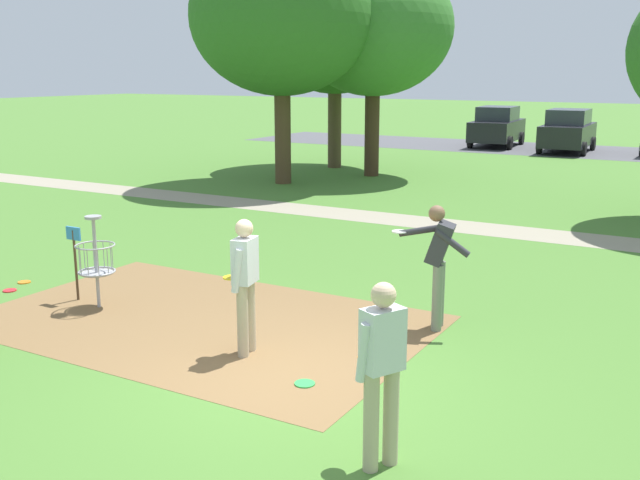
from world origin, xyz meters
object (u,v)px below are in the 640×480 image
(tree_mid_right, at_px, (335,31))
(parked_car_center_left, at_px, (568,131))
(frisbee_near_basket, at_px, (24,282))
(frisbee_mid_grass, at_px, (305,384))
(parked_car_leftmost, at_px, (497,126))
(player_waiting_left, at_px, (245,279))
(disc_golf_basket, at_px, (93,258))
(frisbee_by_tee, at_px, (10,290))
(player_throwing, at_px, (438,258))
(tree_near_right, at_px, (374,28))
(player_foreground_watching, at_px, (382,365))
(tree_near_left, at_px, (281,17))

(tree_mid_right, height_order, parked_car_center_left, tree_mid_right)
(frisbee_near_basket, distance_m, frisbee_mid_grass, 6.28)
(frisbee_near_basket, relative_size, parked_car_leftmost, 0.05)
(player_waiting_left, distance_m, frisbee_near_basket, 5.20)
(frisbee_mid_grass, bearing_deg, disc_golf_basket, 168.08)
(frisbee_by_tee, distance_m, parked_car_center_left, 26.06)
(player_throwing, xyz_separation_m, parked_car_leftmost, (-6.68, 25.07, -0.06))
(frisbee_near_basket, bearing_deg, parked_car_leftmost, 89.80)
(frisbee_near_basket, bearing_deg, tree_near_right, 92.50)
(player_foreground_watching, xyz_separation_m, parked_car_leftmost, (-7.57, 28.76, -0.05))
(player_throwing, distance_m, frisbee_by_tee, 6.87)
(frisbee_near_basket, bearing_deg, tree_mid_right, 99.89)
(disc_golf_basket, height_order, tree_near_right, tree_near_right)
(disc_golf_basket, height_order, frisbee_by_tee, disc_golf_basket)
(parked_car_leftmost, bearing_deg, disc_golf_basket, -85.90)
(disc_golf_basket, relative_size, tree_mid_right, 0.20)
(player_foreground_watching, distance_m, tree_near_right, 19.20)
(player_throwing, bearing_deg, frisbee_by_tee, -165.00)
(frisbee_by_tee, xyz_separation_m, parked_car_center_left, (3.30, 25.83, 0.91))
(tree_near_left, bearing_deg, parked_car_center_left, 67.28)
(disc_golf_basket, distance_m, frisbee_near_basket, 2.16)
(tree_near_left, bearing_deg, tree_near_right, 60.61)
(player_foreground_watching, distance_m, parked_car_leftmost, 29.74)
(player_foreground_watching, relative_size, player_throwing, 1.00)
(player_throwing, relative_size, frisbee_mid_grass, 7.30)
(player_foreground_watching, distance_m, frisbee_mid_grass, 2.12)
(frisbee_near_basket, bearing_deg, tree_near_left, 101.14)
(player_foreground_watching, relative_size, frisbee_by_tee, 8.10)
(player_foreground_watching, distance_m, parked_car_center_left, 28.07)
(player_waiting_left, height_order, tree_near_right, tree_near_right)
(frisbee_near_basket, xyz_separation_m, parked_car_leftmost, (0.09, 26.40, 0.91))
(player_foreground_watching, height_order, parked_car_center_left, parked_car_center_left)
(player_throwing, bearing_deg, parked_car_leftmost, 104.91)
(tree_near_right, bearing_deg, tree_mid_right, 148.65)
(disc_golf_basket, relative_size, parked_car_leftmost, 0.32)
(frisbee_near_basket, relative_size, tree_near_left, 0.03)
(tree_mid_right, relative_size, parked_car_center_left, 1.66)
(parked_car_leftmost, bearing_deg, frisbee_mid_grass, -77.57)
(player_foreground_watching, xyz_separation_m, player_throwing, (-0.89, 3.69, 0.02))
(parked_car_leftmost, xyz_separation_m, parked_car_center_left, (3.41, -1.00, 0.00))
(disc_golf_basket, relative_size, frisbee_mid_grass, 5.94)
(disc_golf_basket, distance_m, tree_near_left, 13.35)
(frisbee_by_tee, height_order, tree_mid_right, tree_mid_right)
(player_foreground_watching, xyz_separation_m, player_waiting_left, (-2.60, 1.63, 0.00))
(frisbee_near_basket, height_order, frisbee_mid_grass, same)
(disc_golf_basket, xyz_separation_m, frisbee_near_basket, (-2.00, 0.31, -0.74))
(frisbee_mid_grass, xyz_separation_m, parked_car_leftmost, (-6.08, 27.58, 0.91))
(player_throwing, xyz_separation_m, parked_car_center_left, (-3.27, 24.07, -0.06))
(disc_golf_basket, xyz_separation_m, tree_near_left, (-4.29, 11.90, 4.27))
(disc_golf_basket, xyz_separation_m, player_foreground_watching, (5.66, -2.05, 0.21))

